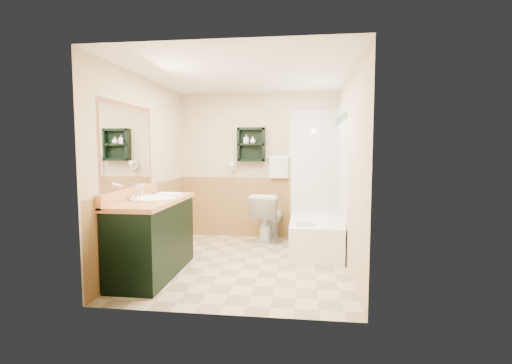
% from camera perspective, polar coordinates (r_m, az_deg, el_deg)
% --- Properties ---
extents(floor, '(3.00, 3.00, 0.00)m').
position_cam_1_polar(floor, '(4.91, -1.82, -12.39)').
color(floor, '#C8BA92').
rests_on(floor, ground).
extents(back_wall, '(2.60, 0.04, 2.40)m').
position_cam_1_polar(back_wall, '(6.20, 0.33, 2.55)').
color(back_wall, beige).
rests_on(back_wall, ground).
extents(left_wall, '(0.04, 3.00, 2.40)m').
position_cam_1_polar(left_wall, '(5.07, -16.77, 1.75)').
color(left_wall, beige).
rests_on(left_wall, ground).
extents(right_wall, '(0.04, 3.00, 2.40)m').
position_cam_1_polar(right_wall, '(4.67, 14.34, 1.54)').
color(right_wall, beige).
rests_on(right_wall, ground).
extents(ceiling, '(2.60, 3.00, 0.04)m').
position_cam_1_polar(ceiling, '(4.78, -1.91, 16.48)').
color(ceiling, white).
rests_on(ceiling, back_wall).
extents(wainscot_left, '(2.98, 2.98, 1.00)m').
position_cam_1_polar(wainscot_left, '(5.14, -16.21, -6.06)').
color(wainscot_left, '#B48449').
rests_on(wainscot_left, left_wall).
extents(wainscot_back, '(2.58, 2.58, 1.00)m').
position_cam_1_polar(wainscot_back, '(6.23, 0.29, -3.90)').
color(wainscot_back, '#B48449').
rests_on(wainscot_back, back_wall).
extents(mirror_frame, '(1.30, 1.30, 1.00)m').
position_cam_1_polar(mirror_frame, '(4.54, -19.10, 5.10)').
color(mirror_frame, brown).
rests_on(mirror_frame, left_wall).
extents(mirror_glass, '(1.20, 1.20, 0.90)m').
position_cam_1_polar(mirror_glass, '(4.54, -19.05, 5.11)').
color(mirror_glass, white).
rests_on(mirror_glass, left_wall).
extents(tile_right, '(1.50, 1.50, 2.10)m').
position_cam_1_polar(tile_right, '(5.42, 12.90, 0.46)').
color(tile_right, white).
rests_on(tile_right, right_wall).
extents(tile_back, '(0.95, 0.95, 2.10)m').
position_cam_1_polar(tile_back, '(6.13, 9.85, 1.04)').
color(tile_back, white).
rests_on(tile_back, back_wall).
extents(tile_accent, '(1.50, 1.50, 0.10)m').
position_cam_1_polar(tile_accent, '(5.42, 12.98, 9.45)').
color(tile_accent, '#13452B').
rests_on(tile_accent, right_wall).
extents(wall_shelf, '(0.45, 0.15, 0.55)m').
position_cam_1_polar(wall_shelf, '(6.09, -0.73, 5.80)').
color(wall_shelf, black).
rests_on(wall_shelf, back_wall).
extents(hair_dryer, '(0.10, 0.24, 0.18)m').
position_cam_1_polar(hair_dryer, '(6.17, -3.46, 2.53)').
color(hair_dryer, silver).
rests_on(hair_dryer, back_wall).
extents(towel_bar, '(0.40, 0.06, 0.40)m').
position_cam_1_polar(towel_bar, '(6.09, 3.53, 3.91)').
color(towel_bar, white).
rests_on(towel_bar, back_wall).
extents(curtain_rod, '(0.03, 1.60, 0.03)m').
position_cam_1_polar(curtain_rod, '(5.41, 5.04, 10.64)').
color(curtain_rod, silver).
rests_on(curtain_rod, back_wall).
extents(shower_curtain, '(1.05, 1.05, 1.70)m').
position_cam_1_polar(shower_curtain, '(5.57, 5.03, 1.72)').
color(shower_curtain, '#C3BA93').
rests_on(shower_curtain, curtain_rod).
extents(vanity, '(0.59, 1.42, 0.90)m').
position_cam_1_polar(vanity, '(4.55, -15.56, -8.16)').
color(vanity, black).
rests_on(vanity, ground).
extents(bathtub, '(0.71, 1.50, 0.47)m').
position_cam_1_polar(bathtub, '(5.52, 9.03, -7.93)').
color(bathtub, white).
rests_on(bathtub, ground).
extents(toilet, '(0.56, 0.84, 0.77)m').
position_cam_1_polar(toilet, '(5.96, 1.89, -5.46)').
color(toilet, white).
rests_on(toilet, ground).
extents(counter_towel, '(0.29, 0.22, 0.04)m').
position_cam_1_polar(counter_towel, '(4.67, -13.35, -1.93)').
color(counter_towel, white).
rests_on(counter_towel, vanity).
extents(vanity_book, '(0.16, 0.03, 0.22)m').
position_cam_1_polar(vanity_book, '(4.89, -15.67, -0.60)').
color(vanity_book, black).
rests_on(vanity_book, vanity).
extents(tub_towel, '(0.23, 0.19, 0.07)m').
position_cam_1_polar(tub_towel, '(4.94, 7.48, -6.26)').
color(tub_towel, white).
rests_on(tub_towel, bathtub).
extents(soap_bottle_a, '(0.11, 0.16, 0.07)m').
position_cam_1_polar(soap_bottle_a, '(6.10, -1.51, 6.26)').
color(soap_bottle_a, white).
rests_on(soap_bottle_a, wall_shelf).
extents(soap_bottle_b, '(0.09, 0.12, 0.09)m').
position_cam_1_polar(soap_bottle_b, '(6.08, -0.50, 6.37)').
color(soap_bottle_b, white).
rests_on(soap_bottle_b, wall_shelf).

